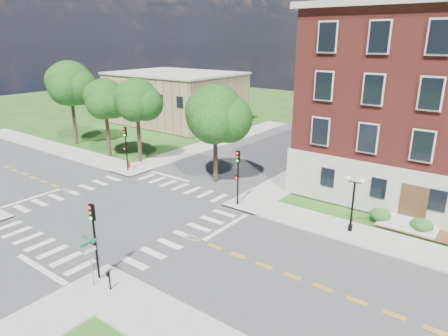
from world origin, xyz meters
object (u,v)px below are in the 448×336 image
Objects in this scene: twin_lamp_west at (353,201)px; push_button_post at (109,280)px; traffic_signal_ne at (238,171)px; street_sign_pole at (90,252)px; traffic_signal_se at (94,232)px; traffic_signal_nw at (126,143)px; fire_hydrant at (129,164)px.

push_button_post is (-8.32, -15.49, -1.73)m from twin_lamp_west.
twin_lamp_west is (9.60, 0.98, -0.66)m from traffic_signal_ne.
street_sign_pole is 1.92m from push_button_post.
street_sign_pole is (0.14, -14.79, -0.88)m from traffic_signal_ne.
traffic_signal_se is 1.55× the size of street_sign_pole.
traffic_signal_se is 2.85m from push_button_post.
push_button_post is (1.14, 0.28, -1.51)m from street_sign_pole.
traffic_signal_se is 18.06m from twin_lamp_west.
traffic_signal_nw is at bearing -178.68° from twin_lamp_west.
traffic_signal_nw is 6.40× the size of fire_hydrant.
street_sign_pole reaches higher than push_button_post.
traffic_signal_nw reaches higher than fire_hydrant.
street_sign_pole is at bearing -45.45° from fire_hydrant.
traffic_signal_nw is 22.14m from push_button_post.
push_button_post is (1.28, -14.51, -2.39)m from traffic_signal_ne.
fire_hydrant is at bearing 132.22° from traffic_signal_nw.
fire_hydrant is at bearing 175.48° from traffic_signal_ne.
traffic_signal_ne is at bearing -1.61° from traffic_signal_nw.
traffic_signal_ne is 14.90m from traffic_signal_nw.
twin_lamp_west is 25.32m from fire_hydrant.
twin_lamp_west is 3.53× the size of push_button_post.
street_sign_pole is (15.03, -15.21, -0.88)m from traffic_signal_nw.
traffic_signal_se reaches higher than fire_hydrant.
push_button_post reaches higher than fire_hydrant.
traffic_signal_nw is 1.13× the size of twin_lamp_west.
traffic_signal_nw is at bearing 135.18° from traffic_signal_se.
fire_hydrant is (-16.92, 15.75, -0.33)m from push_button_post.
twin_lamp_west is 1.36× the size of street_sign_pole.
traffic_signal_nw reaches higher than street_sign_pole.
twin_lamp_west is (24.50, 0.56, -0.66)m from traffic_signal_nw.
traffic_signal_nw reaches higher than twin_lamp_west.
push_button_post is at bearing -84.94° from traffic_signal_ne.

